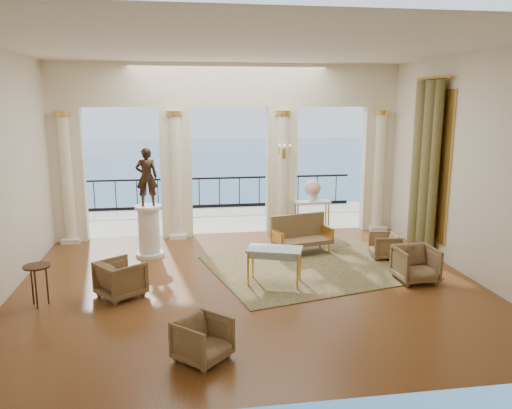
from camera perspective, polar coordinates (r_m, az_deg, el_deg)
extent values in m
plane|color=#47280A|center=(9.97, -0.69, -9.11)|extent=(9.00, 9.00, 0.00)
plane|color=beige|center=(5.54, 5.05, -1.89)|extent=(9.00, 0.00, 9.00)
plane|color=beige|center=(10.97, 23.30, 3.99)|extent=(0.00, 8.00, 8.00)
plane|color=white|center=(9.36, -0.76, 17.58)|extent=(9.00, 9.00, 0.00)
cube|color=beige|center=(13.14, -3.15, 13.48)|extent=(9.00, 0.30, 1.10)
cube|color=beige|center=(13.50, -20.66, 3.12)|extent=(0.80, 0.30, 3.40)
cylinder|color=beige|center=(13.34, -20.78, 2.58)|extent=(0.28, 0.28, 3.20)
cylinder|color=gold|center=(13.20, -21.31, 9.67)|extent=(0.40, 0.40, 0.12)
cube|color=silver|center=(13.65, -20.31, -3.81)|extent=(0.45, 0.45, 0.12)
cube|color=beige|center=(13.20, -9.11, 3.55)|extent=(0.80, 0.30, 3.40)
cylinder|color=beige|center=(13.04, -9.10, 3.01)|extent=(0.28, 0.28, 3.20)
cylinder|color=gold|center=(12.90, -9.34, 10.27)|extent=(0.40, 0.40, 0.12)
cube|color=silver|center=(13.36, -8.88, -3.53)|extent=(0.45, 0.45, 0.12)
cube|color=beige|center=(13.48, 2.90, 3.85)|extent=(0.80, 0.30, 3.40)
cylinder|color=beige|center=(13.31, 3.06, 3.32)|extent=(0.28, 0.28, 3.20)
cylinder|color=gold|center=(13.17, 3.14, 10.43)|extent=(0.40, 0.40, 0.12)
cube|color=silver|center=(13.63, 2.99, -3.10)|extent=(0.45, 0.45, 0.12)
cube|color=beige|center=(14.26, 13.62, 3.97)|extent=(0.80, 0.30, 3.40)
cylinder|color=beige|center=(14.11, 13.87, 3.47)|extent=(0.28, 0.28, 3.20)
cylinder|color=gold|center=(13.98, 14.21, 10.18)|extent=(0.40, 0.40, 0.12)
cube|color=silver|center=(14.41, 13.57, -2.60)|extent=(0.45, 0.45, 0.12)
cube|color=#B5AE97|center=(15.50, -3.69, -1.70)|extent=(10.00, 3.60, 0.10)
cube|color=black|center=(16.87, -4.22, 3.03)|extent=(9.00, 0.06, 0.06)
cube|color=black|center=(17.04, -4.18, -0.13)|extent=(9.00, 0.06, 0.10)
cylinder|color=black|center=(16.95, -4.20, 1.36)|extent=(0.03, 0.03, 1.00)
cylinder|color=black|center=(17.13, -18.00, 0.92)|extent=(0.03, 0.03, 1.00)
cylinder|color=black|center=(17.74, 9.12, 1.71)|extent=(0.03, 0.03, 1.00)
cylinder|color=#4C3823|center=(16.23, 3.05, 6.61)|extent=(0.20, 0.20, 4.20)
plane|color=#245A7F|center=(69.89, -7.59, 3.81)|extent=(160.00, 160.00, 0.00)
cylinder|color=brown|center=(11.80, 19.71, 3.52)|extent=(0.26, 0.26, 4.00)
cylinder|color=brown|center=(12.17, 18.55, 3.83)|extent=(0.32, 0.32, 4.00)
cylinder|color=brown|center=(12.59, 17.78, 4.12)|extent=(0.26, 0.26, 4.00)
cylinder|color=gold|center=(12.13, 19.58, 13.46)|extent=(0.08, 1.40, 0.08)
cube|color=gold|center=(12.26, 19.46, 4.29)|extent=(0.04, 1.60, 3.40)
cube|color=gold|center=(13.10, 3.21, 5.82)|extent=(0.10, 0.04, 0.25)
cylinder|color=gold|center=(12.99, 2.68, 6.22)|extent=(0.02, 0.02, 0.22)
cylinder|color=gold|center=(13.02, 3.29, 6.23)|extent=(0.02, 0.02, 0.22)
cylinder|color=gold|center=(13.05, 3.89, 6.23)|extent=(0.02, 0.02, 0.22)
cube|color=#34381A|center=(10.99, 6.54, -7.11)|extent=(4.89, 4.19, 0.02)
imported|color=#4D3F1D|center=(7.19, -6.12, -14.88)|extent=(0.90, 0.90, 0.68)
imported|color=#4D3F1D|center=(10.51, 17.79, -6.34)|extent=(0.77, 0.72, 0.78)
imported|color=#4D3F1D|center=(11.84, 14.51, -4.47)|extent=(0.65, 0.69, 0.64)
imported|color=#4D3F1D|center=(9.59, -15.21, -7.99)|extent=(1.00, 1.01, 0.76)
cube|color=#4D3F1D|center=(11.80, 5.34, -4.25)|extent=(1.48, 0.86, 0.10)
cube|color=#4D3F1D|center=(11.94, 4.79, -2.41)|extent=(1.37, 0.39, 0.56)
cube|color=gold|center=(11.48, 2.47, -3.71)|extent=(0.21, 0.57, 0.27)
cube|color=gold|center=(12.05, 8.09, -3.07)|extent=(0.21, 0.57, 0.27)
cylinder|color=gold|center=(11.41, 3.16, -5.72)|extent=(0.05, 0.05, 0.26)
cylinder|color=gold|center=(11.94, 8.37, -5.03)|extent=(0.05, 0.05, 0.26)
cylinder|color=gold|center=(11.80, 2.24, -5.11)|extent=(0.05, 0.05, 0.26)
cylinder|color=gold|center=(12.31, 7.32, -4.48)|extent=(0.05, 0.05, 0.26)
cube|color=#92AFB9|center=(9.79, 2.14, -5.16)|extent=(1.19, 0.89, 0.05)
cylinder|color=gold|center=(9.76, -0.91, -7.46)|extent=(0.04, 0.04, 0.68)
cylinder|color=gold|center=(9.62, 4.78, -7.78)|extent=(0.04, 0.04, 0.68)
cylinder|color=gold|center=(10.20, -0.37, -6.59)|extent=(0.04, 0.04, 0.68)
cylinder|color=gold|center=(10.08, 5.06, -6.88)|extent=(0.04, 0.04, 0.68)
cylinder|color=silver|center=(11.96, -12.01, -5.57)|extent=(0.66, 0.66, 0.09)
cylinder|color=silver|center=(11.80, -12.13, -2.97)|extent=(0.48, 0.48, 1.05)
cylinder|color=silver|center=(11.67, -12.25, -0.27)|extent=(0.61, 0.61, 0.07)
imported|color=black|center=(11.55, -12.40, 3.11)|extent=(0.50, 0.35, 1.32)
cube|color=silver|center=(13.51, 6.45, 0.28)|extent=(0.98, 0.46, 0.05)
cylinder|color=gold|center=(13.34, 4.89, -1.82)|extent=(0.05, 0.05, 0.85)
cylinder|color=gold|center=(13.64, 8.27, -1.61)|extent=(0.05, 0.05, 0.85)
cylinder|color=gold|center=(13.59, 4.53, -1.57)|extent=(0.05, 0.05, 0.85)
cylinder|color=gold|center=(13.88, 7.86, -1.36)|extent=(0.05, 0.05, 0.85)
cylinder|color=white|center=(13.48, 6.47, 0.96)|extent=(0.22, 0.22, 0.27)
sphere|color=#D4989B|center=(13.44, 6.49, 1.90)|extent=(0.44, 0.44, 0.44)
cylinder|color=black|center=(9.54, -23.79, -6.48)|extent=(0.46, 0.46, 0.03)
cylinder|color=black|center=(9.69, -22.76, -8.45)|extent=(0.03, 0.03, 0.71)
cylinder|color=black|center=(9.76, -24.21, -8.43)|extent=(0.03, 0.03, 0.71)
cylinder|color=black|center=(9.52, -23.84, -8.89)|extent=(0.03, 0.03, 0.71)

